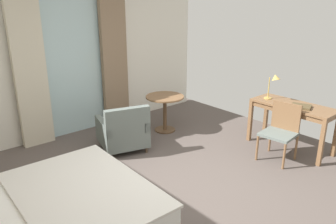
{
  "coord_description": "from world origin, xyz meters",
  "views": [
    {
      "loc": [
        -2.55,
        -2.76,
        2.43
      ],
      "look_at": [
        0.3,
        0.55,
        0.92
      ],
      "focal_mm": 35.59,
      "sensor_mm": 36.0,
      "label": 1
    }
  ],
  "objects": [
    {
      "name": "balcony_glass_door",
      "position": [
        0.03,
        2.87,
        1.2
      ],
      "size": [
        1.17,
        0.02,
        2.4
      ],
      "primitive_type": "cube",
      "color": "silver",
      "rests_on": "ground"
    },
    {
      "name": "closed_book",
      "position": [
        2.32,
        -0.34,
        0.79
      ],
      "size": [
        0.33,
        0.36,
        0.03
      ],
      "primitive_type": "cube",
      "rotation": [
        0.0,
        0.0,
        0.33
      ],
      "color": "brown",
      "rests_on": "writing_desk"
    },
    {
      "name": "desk_lamp",
      "position": [
        2.33,
        0.19,
        1.12
      ],
      "size": [
        0.17,
        0.28,
        0.48
      ],
      "color": "tan",
      "rests_on": "writing_desk"
    },
    {
      "name": "armchair_by_window",
      "position": [
        0.22,
        1.6,
        0.32
      ],
      "size": [
        0.91,
        0.94,
        0.81
      ],
      "color": "slate",
      "rests_on": "ground"
    },
    {
      "name": "round_cafe_table",
      "position": [
        1.29,
        1.8,
        0.51
      ],
      "size": [
        0.72,
        0.72,
        0.69
      ],
      "color": "brown",
      "rests_on": "ground"
    },
    {
      "name": "curtain_panel_left",
      "position": [
        -0.77,
        2.77,
        1.26
      ],
      "size": [
        0.52,
        0.1,
        2.52
      ],
      "primitive_type": "cube",
      "color": "beige",
      "rests_on": "ground"
    },
    {
      "name": "curtain_panel_right",
      "position": [
        0.84,
        2.77,
        1.26
      ],
      "size": [
        0.53,
        0.1,
        2.52
      ],
      "primitive_type": "cube",
      "color": "#897056",
      "rests_on": "ground"
    },
    {
      "name": "writing_desk",
      "position": [
        2.39,
        -0.18,
        0.68
      ],
      "size": [
        0.56,
        1.34,
        0.78
      ],
      "color": "brown",
      "rests_on": "ground"
    },
    {
      "name": "ground",
      "position": [
        0.0,
        0.0,
        -0.05
      ],
      "size": [
        6.21,
        6.41,
        0.1
      ],
      "primitive_type": "cube",
      "color": "#564C47"
    },
    {
      "name": "desk_chair",
      "position": [
        1.91,
        -0.27,
        0.5
      ],
      "size": [
        0.53,
        0.53,
        0.89
      ],
      "color": "slate",
      "rests_on": "ground"
    },
    {
      "name": "wall_back",
      "position": [
        0.0,
        2.95,
        1.36
      ],
      "size": [
        5.81,
        0.12,
        2.73
      ],
      "primitive_type": "cube",
      "color": "white",
      "rests_on": "ground"
    },
    {
      "name": "bed",
      "position": [
        -1.62,
        0.21,
        0.26
      ],
      "size": [
        2.05,
        1.92,
        0.97
      ],
      "color": "brown",
      "rests_on": "ground"
    }
  ]
}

